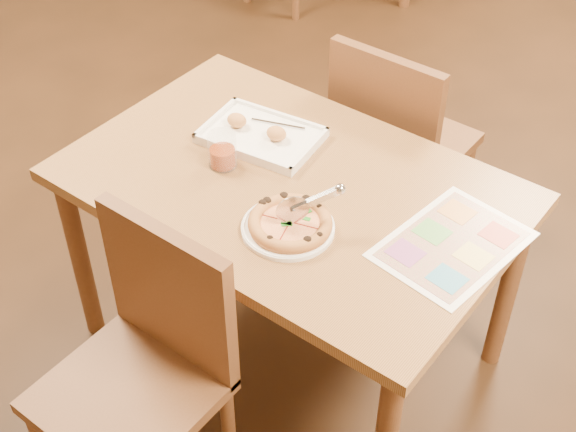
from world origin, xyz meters
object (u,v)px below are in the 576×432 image
Objects in this scene: chair_far at (394,130)px; pizza at (290,223)px; chair_near at (149,344)px; dining_table at (290,204)px; pizza_cutter at (308,204)px; appetizer_tray at (261,135)px; glass_tumbler at (222,152)px; menu at (452,244)px; plate at (288,228)px.

pizza is (0.13, -0.77, 0.18)m from chair_far.
dining_table is at bearing 90.00° from chair_near.
pizza_cutter reaches higher than appetizer_tray.
pizza is at bearing 173.34° from pizza_cutter.
chair_far is 0.79m from pizza_cutter.
dining_table is at bearing 15.51° from glass_tumbler.
chair_far is 0.72m from glass_tumbler.
chair_near reaches higher than menu.
glass_tumbler is 0.72m from menu.
chair_near is at bearing -69.18° from glass_tumbler.
pizza is (0.01, 0.00, 0.02)m from plate.
chair_far is at bearing 90.00° from dining_table.
pizza_cutter is 0.36× the size of menu.
pizza_cutter reaches higher than plate.
pizza_cutter is at bearing 102.33° from chair_far.
dining_table is 3.41× the size of appetizer_tray.
chair_far is at bearing 99.01° from plate.
appetizer_tray is 3.55× the size of glass_tumbler.
chair_near reaches higher than pizza.
appetizer_tray is (-0.20, -0.49, 0.17)m from chair_far.
menu is (0.38, 0.22, -0.00)m from plate.
pizza_cutter is at bearing 43.98° from pizza.
menu is (0.71, -0.06, -0.01)m from appetizer_tray.
chair_far is 1.84× the size of plate.
chair_near reaches higher than plate.
appetizer_tray reaches higher than dining_table.
glass_tumbler is (-0.21, -0.66, 0.20)m from chair_far.
plate is at bearing -41.10° from appetizer_tray.
chair_near is at bearing -106.30° from pizza.
appetizer_tray reaches higher than plate.
pizza is 0.35m from glass_tumbler.
menu is at bearing 132.47° from chair_far.
pizza is 0.60× the size of appetizer_tray.
glass_tumbler is at bearing 117.57° from pizza_cutter.
chair_far is 2.05× the size of pizza.
menu is at bearing -5.09° from appetizer_tray.
chair_far is 0.80m from plate.
menu is at bearing 29.63° from plate.
appetizer_tray is (-0.32, 0.28, 0.01)m from plate.
glass_tumbler is 0.27× the size of menu.
chair_far reaches higher than pizza.
plate is 0.44m from menu.
chair_far reaches higher than glass_tumbler.
chair_far is 4.38× the size of glass_tumbler.
plate is 0.35m from glass_tumbler.
chair_far is (-0.00, 1.20, 0.00)m from chair_near.
pizza reaches higher than menu.
plate is at bearing 74.21° from chair_near.
pizza_cutter reaches higher than dining_table.
glass_tumbler is at bearing 161.24° from plate.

